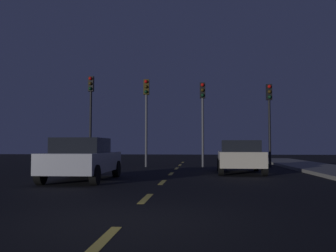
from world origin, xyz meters
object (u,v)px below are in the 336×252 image
Objects in this scene: traffic_signal_center_right at (203,108)px; car_adjacent_lane at (83,159)px; traffic_signal_far_left at (91,104)px; car_stopped_ahead at (240,156)px; traffic_signal_far_right at (269,109)px; traffic_signal_center_left at (146,106)px.

traffic_signal_center_right reaches higher than car_adjacent_lane.
car_stopped_ahead is at bearing -28.36° from traffic_signal_far_left.
traffic_signal_far_right is 1.15× the size of car_stopped_ahead.
traffic_signal_center_right is (3.30, -0.00, -0.16)m from traffic_signal_center_left.
traffic_signal_center_left is 1.08× the size of traffic_signal_far_right.
traffic_signal_far_left reaches higher than traffic_signal_far_right.
traffic_signal_center_right is 3.79m from traffic_signal_far_right.
traffic_signal_far_right is (10.43, -0.00, -0.40)m from traffic_signal_far_left.
traffic_signal_far_right is 5.59m from car_stopped_ahead.
traffic_signal_far_left reaches higher than traffic_signal_center_left.
traffic_signal_far_right is at bearing 46.46° from car_adjacent_lane.
traffic_signal_center_left is 3.30m from traffic_signal_center_right.
traffic_signal_center_right is at bearing 109.97° from car_stopped_ahead.
traffic_signal_center_left is 1.23× the size of car_adjacent_lane.
traffic_signal_center_right is at bearing 63.16° from car_adjacent_lane.
traffic_signal_far_right reaches higher than car_adjacent_lane.
car_adjacent_lane is (-5.94, -4.08, 0.01)m from car_stopped_ahead.
traffic_signal_far_left is at bearing 151.64° from car_stopped_ahead.
car_adjacent_lane is at bearing -74.79° from traffic_signal_far_left.
traffic_signal_far_left is 1.13× the size of traffic_signal_far_right.
traffic_signal_far_right is 1.14× the size of car_adjacent_lane.
traffic_signal_far_right is at bearing -0.01° from traffic_signal_center_left.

